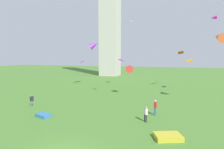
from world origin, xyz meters
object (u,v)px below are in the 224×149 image
Objects in this scene: kite_flying_6 at (189,61)px; kite_flying_2 at (219,37)px; kite_flying_3 at (181,52)px; kite_bundle_1 at (168,137)px; kite_flying_5 at (213,18)px; kite_flying_7 at (129,69)px; kite_flying_8 at (94,45)px; kite_flying_0 at (121,60)px; kite_bundle_0 at (43,115)px; kite_flying_4 at (129,22)px; person_0 at (146,113)px; person_1 at (155,107)px; kite_flying_1 at (82,62)px; person_2 at (32,100)px.

kite_flying_2 is at bearing 16.04° from kite_flying_6.
kite_flying_3 reaches higher than kite_bundle_1.
kite_flying_5 is 18.89m from kite_flying_7.
kite_flying_7 is 12.39m from kite_flying_8.
kite_flying_0 is 0.83× the size of kite_bundle_0.
kite_flying_6 is 1.03× the size of kite_bundle_0.
kite_flying_2 is 12.17m from kite_flying_4.
kite_flying_7 is at bearing -14.54° from person_0.
kite_flying_8 is (-14.90, 16.36, 8.27)m from person_1.
kite_flying_3 is at bearing -150.87° from kite_flying_7.
kite_flying_0 is 1.14× the size of kite_flying_5.
kite_flying_0 is 0.62× the size of kite_flying_7.
kite_bundle_0 is at bearing -36.78° from kite_flying_6.
kite_flying_2 reaches higher than kite_flying_7.
kite_flying_3 is at bearing 59.46° from kite_bundle_0.
kite_bundle_1 is (-6.87, -24.37, -13.66)m from kite_flying_5.
person_0 is at bearing 170.26° from kite_flying_3.
kite_flying_2 reaches higher than kite_flying_1.
person_0 is at bearing 32.52° from kite_flying_2.
person_0 is 1.02× the size of kite_flying_3.
kite_flying_5 is at bearing -169.00° from kite_flying_7.
kite_flying_1 is (-7.90, -3.93, -0.38)m from kite_flying_0.
kite_flying_5 reaches higher than kite_flying_1.
kite_flying_1 reaches higher than kite_bundle_1.
kite_flying_3 reaches higher than kite_flying_6.
person_1 is at bearing -147.76° from kite_flying_0.
person_0 reaches higher than person_2.
kite_flying_3 is 0.76× the size of kite_bundle_1.
kite_bundle_1 is at bearing 93.50° from kite_flying_7.
kite_flying_3 is 0.55× the size of kite_flying_8.
person_0 is 0.56× the size of kite_flying_8.
kite_flying_8 is at bearing 1.27° from person_0.
kite_bundle_0 is 0.82× the size of kite_bundle_1.
kite_flying_8 is 1.68× the size of kite_bundle_0.
kite_flying_4 is 15.53m from kite_flying_8.
kite_flying_4 reaches higher than kite_flying_1.
kite_flying_6 is (-3.96, -1.51, -7.97)m from kite_flying_5.
kite_flying_6 is 19.70m from kite_flying_8.
kite_flying_1 is at bearing 99.10° from kite_flying_3.
kite_flying_7 is (-1.09, 4.73, -7.05)m from kite_flying_4.
kite_flying_0 reaches higher than kite_flying_7.
kite_flying_0 is 1.27× the size of kite_flying_1.
kite_flying_7 is (-9.99, -7.10, -1.42)m from kite_flying_6.
kite_bundle_0 is (-15.97, -21.59, -5.71)m from kite_flying_6.
kite_flying_2 is (23.12, 8.83, 8.27)m from person_2.
kite_flying_3 is 8.48m from kite_flying_5.
kite_flying_8 is (-17.93, -3.60, 1.74)m from kite_flying_3.
kite_flying_0 reaches higher than person_0.
kite_flying_3 is at bearing 86.81° from kite_bundle_1.
kite_flying_3 reaches higher than person_2.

